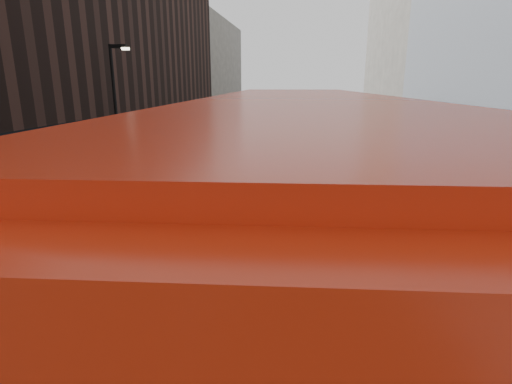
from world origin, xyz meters
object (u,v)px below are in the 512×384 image
(street_lamp, at_px, (117,105))
(car_c, at_px, (331,156))
(grey_bus, at_px, (306,115))
(car_a, at_px, (310,176))
(car_b, at_px, (293,155))
(red_bus, at_px, (298,225))

(street_lamp, height_order, car_c, street_lamp)
(grey_bus, bearing_deg, street_lamp, -113.66)
(grey_bus, relative_size, car_c, 2.60)
(car_a, distance_m, car_b, 6.18)
(street_lamp, xyz_separation_m, car_b, (8.87, 6.48, -3.50))
(street_lamp, xyz_separation_m, car_c, (11.40, 6.13, -3.49))
(street_lamp, bearing_deg, car_c, 28.28)
(red_bus, xyz_separation_m, car_a, (0.32, 13.55, -2.21))
(car_a, bearing_deg, car_c, 76.97)
(grey_bus, height_order, car_a, grey_bus)
(red_bus, distance_m, car_c, 19.47)
(car_b, distance_m, car_c, 2.55)
(car_b, bearing_deg, street_lamp, -144.24)
(red_bus, distance_m, grey_bus, 35.13)
(car_b, bearing_deg, grey_bus, 86.96)
(grey_bus, xyz_separation_m, car_a, (0.45, -21.57, -1.52))
(street_lamp, relative_size, car_c, 1.47)
(red_bus, height_order, car_c, red_bus)
(red_bus, relative_size, car_c, 2.68)
(car_a, height_order, car_c, car_c)
(red_bus, bearing_deg, street_lamp, 122.86)
(street_lamp, relative_size, grey_bus, 0.56)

